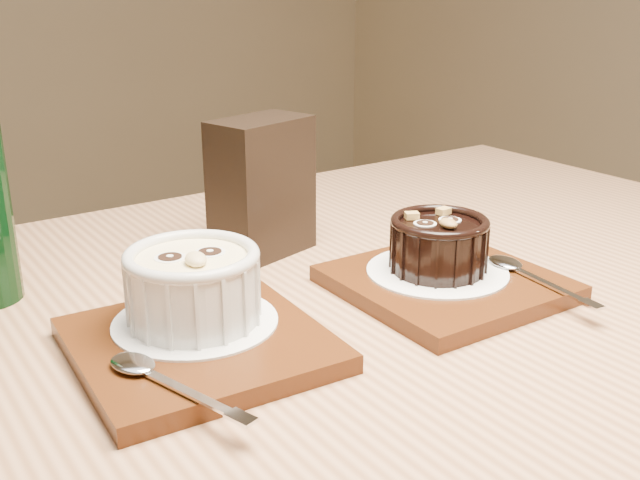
{
  "coord_description": "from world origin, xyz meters",
  "views": [
    {
      "loc": [
        -0.32,
        -0.55,
        1.02
      ],
      "look_at": [
        0.01,
        -0.07,
        0.81
      ],
      "focal_mm": 42.0,
      "sensor_mm": 36.0,
      "label": 1
    }
  ],
  "objects_px": {
    "ramekin_white": "(193,283)",
    "ramekin_dark": "(439,242)",
    "table": "(331,403)",
    "tray_left": "(199,345)",
    "condiment_stand": "(262,187)",
    "tray_right": "(446,283)"
  },
  "relations": [
    {
      "from": "tray_left",
      "to": "ramekin_dark",
      "type": "height_order",
      "value": "ramekin_dark"
    },
    {
      "from": "ramekin_white",
      "to": "ramekin_dark",
      "type": "xyz_separation_m",
      "value": [
        0.23,
        -0.03,
        -0.0
      ]
    },
    {
      "from": "table",
      "to": "ramekin_white",
      "type": "bearing_deg",
      "value": 171.31
    },
    {
      "from": "tray_left",
      "to": "tray_right",
      "type": "relative_size",
      "value": 1.0
    },
    {
      "from": "table",
      "to": "condiment_stand",
      "type": "bearing_deg",
      "value": 80.59
    },
    {
      "from": "condiment_stand",
      "to": "ramekin_white",
      "type": "bearing_deg",
      "value": -135.67
    },
    {
      "from": "table",
      "to": "tray_right",
      "type": "bearing_deg",
      "value": -11.64
    },
    {
      "from": "ramekin_white",
      "to": "ramekin_dark",
      "type": "distance_m",
      "value": 0.23
    },
    {
      "from": "ramekin_white",
      "to": "tray_left",
      "type": "bearing_deg",
      "value": -97.06
    },
    {
      "from": "tray_left",
      "to": "ramekin_white",
      "type": "bearing_deg",
      "value": 69.98
    },
    {
      "from": "tray_left",
      "to": "condiment_stand",
      "type": "height_order",
      "value": "condiment_stand"
    },
    {
      "from": "tray_right",
      "to": "ramekin_dark",
      "type": "relative_size",
      "value": 2.02
    },
    {
      "from": "tray_right",
      "to": "ramekin_dark",
      "type": "distance_m",
      "value": 0.04
    },
    {
      "from": "tray_left",
      "to": "condiment_stand",
      "type": "bearing_deg",
      "value": 46.93
    },
    {
      "from": "ramekin_white",
      "to": "tray_right",
      "type": "xyz_separation_m",
      "value": [
        0.23,
        -0.04,
        -0.04
      ]
    },
    {
      "from": "tray_right",
      "to": "ramekin_dark",
      "type": "height_order",
      "value": "ramekin_dark"
    },
    {
      "from": "table",
      "to": "ramekin_white",
      "type": "height_order",
      "value": "ramekin_white"
    },
    {
      "from": "tray_left",
      "to": "tray_right",
      "type": "bearing_deg",
      "value": -4.54
    },
    {
      "from": "ramekin_white",
      "to": "tray_right",
      "type": "bearing_deg",
      "value": 2.84
    },
    {
      "from": "ramekin_dark",
      "to": "tray_left",
      "type": "bearing_deg",
      "value": -171.1
    },
    {
      "from": "table",
      "to": "tray_right",
      "type": "height_order",
      "value": "tray_right"
    },
    {
      "from": "table",
      "to": "condiment_stand",
      "type": "height_order",
      "value": "condiment_stand"
    }
  ]
}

